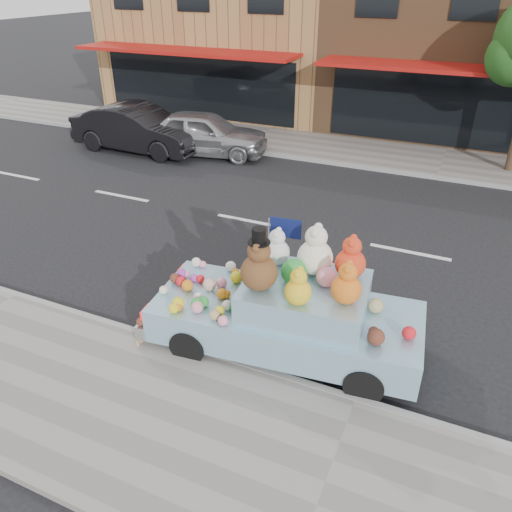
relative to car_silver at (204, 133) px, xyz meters
The scene contains 10 objects.
ground 8.78m from the car_silver, 28.98° to the right, with size 120.00×120.00×0.00m, color black.
near_sidewalk 13.21m from the car_silver, 54.52° to the right, with size 60.00×3.00×0.12m, color gray.
far_sidewalk 8.01m from the car_silver, 16.45° to the left, with size 60.00×3.00×0.12m, color gray.
near_kerb 12.02m from the car_silver, 50.36° to the right, with size 60.00×0.12×0.13m, color gray.
far_kerb 7.72m from the car_silver, ahead, with size 60.00×0.12×0.13m, color gray.
storefront_left 8.59m from the car_silver, 106.87° to the left, with size 10.00×9.80×7.30m.
storefront_mid 11.26m from the car_silver, 45.29° to the left, with size 10.00×9.80×7.30m.
car_silver is the anchor object (origin of this frame).
car_dark 2.35m from the car_silver, 165.63° to the right, with size 1.66×4.77×1.57m, color black.
art_car 10.54m from the car_silver, 53.45° to the right, with size 4.64×2.19×2.36m.
Camera 1 is at (0.82, -10.42, 5.53)m, focal length 35.00 mm.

